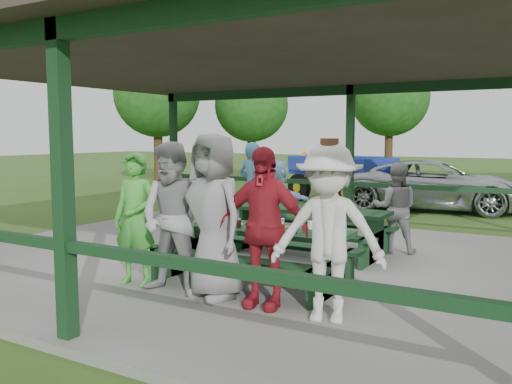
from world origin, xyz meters
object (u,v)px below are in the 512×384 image
Objects in this scene: contestant_grey_left at (174,218)px; farm_trailer at (341,178)px; contestant_green at (135,219)px; contestant_white_fedora at (328,233)px; spectator_lblue at (277,200)px; picnic_table_near at (253,247)px; pickup_truck at (435,185)px; picnic_table_far at (309,225)px; contestant_grey_mid at (214,216)px; spectator_grey at (396,208)px; spectator_blue at (253,186)px; contestant_red at (263,227)px.

farm_trailer is at bearing 93.00° from contestant_grey_left.
contestant_green is 2.69m from contestant_white_fedora.
contestant_grey_left is at bearing 122.49° from spectator_lblue.
pickup_truck reaches higher than picnic_table_near.
picnic_table_far is at bearing -52.07° from farm_trailer.
contestant_grey_mid is at bearing 163.02° from contestant_white_fedora.
spectator_grey is (1.10, 2.78, 0.27)m from picnic_table_near.
pickup_truck is (2.48, 5.59, -0.32)m from spectator_blue.
spectator_lblue reaches higher than picnic_table_near.
picnic_table_near is 1.17m from contestant_grey_left.
spectator_blue is (-0.84, 4.41, 0.04)m from contestant_green.
contestant_white_fedora reaches higher than spectator_grey.
contestant_grey_left is 0.44× the size of farm_trailer.
contestant_red is (0.62, -0.82, 0.44)m from picnic_table_near.
farm_trailer is at bearing 120.02° from contestant_grey_mid.
picnic_table_far is 2.99m from contestant_grey_left.
contestant_green is 0.68m from contestant_grey_left.
contestant_white_fedora is at bearing -49.08° from farm_trailer.
contestant_red is at bearing 173.61° from pickup_truck.
contestant_white_fedora is at bearing 80.08° from spectator_grey.
picnic_table_far is 7.15m from pickup_truck.
farm_trailer is at bearing -53.70° from spectator_lblue.
contestant_grey_mid reaches higher than picnic_table_near.
contestant_green is 4.34m from spectator_grey.
contestant_grey_mid is at bearing 56.91° from spectator_grey.
picnic_table_near is at bearing 134.17° from contestant_white_fedora.
contestant_red reaches higher than spectator_grey.
contestant_green is at bearing -160.97° from contestant_grey_mid.
picnic_table_near is 1.45× the size of spectator_blue.
contestant_grey_mid is at bearing 3.36° from contestant_grey_left.
spectator_blue is (-2.00, 1.55, 0.43)m from picnic_table_far.
contestant_white_fedora is 4.42m from spectator_lblue.
picnic_table_near is 1.33× the size of contestant_grey_mid.
spectator_blue reaches higher than pickup_truck.
farm_trailer is (-0.43, 6.08, -0.26)m from spectator_blue.
picnic_table_near is 1.75m from contestant_white_fedora.
farm_trailer is at bearing 72.66° from pickup_truck.
farm_trailer is at bearing 101.13° from contestant_red.
contestant_red is 0.82m from contestant_white_fedora.
picnic_table_far is (-0.10, 2.00, -0.00)m from picnic_table_near.
contestant_red is at bearing -5.95° from contestant_green.
contestant_grey_mid is 1.09× the size of spectator_blue.
contestant_green is 4.49m from spectator_blue.
contestant_red is (0.68, -0.01, -0.08)m from contestant_grey_mid.
contestant_red is (0.71, -2.82, 0.44)m from picnic_table_far.
contestant_grey_mid is 9.97m from pickup_truck.
picnic_table_near is at bearing 50.09° from contestant_grey_left.
spectator_blue is at bearing -14.37° from spectator_lblue.
spectator_blue is at bearing 93.67° from contestant_green.
contestant_grey_left is at bearing 178.62° from contestant_red.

